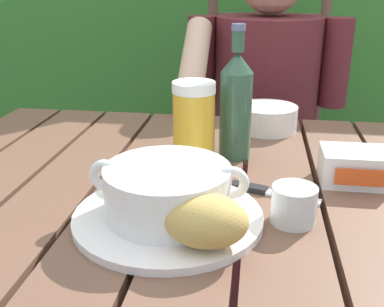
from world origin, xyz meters
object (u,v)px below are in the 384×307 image
butter_tub (354,166)px  table_knife (265,191)px  beer_glass (194,124)px  water_glass_small (294,205)px  serving_plate (168,217)px  bread_roll (206,221)px  soup_bowl (168,189)px  beer_bottle (236,104)px  diner_bowl (267,118)px  chair_near_diner (261,151)px  person_eating (264,110)px

butter_tub → table_knife: (-0.15, -0.07, -0.03)m
butter_tub → table_knife: bearing=-155.7°
beer_glass → water_glass_small: 0.27m
serving_plate → bread_roll: bearing=-49.4°
soup_bowl → water_glass_small: bearing=6.5°
beer_glass → table_knife: (0.14, -0.11, -0.08)m
beer_bottle → diner_bowl: beer_bottle is taller
serving_plate → table_knife: size_ratio=1.87×
beer_bottle → butter_tub: bearing=-23.5°
beer_glass → water_glass_small: bearing=-48.7°
serving_plate → diner_bowl: bearing=71.8°
serving_plate → water_glass_small: water_glass_small is taller
soup_bowl → beer_glass: size_ratio=1.45×
butter_tub → table_knife: butter_tub is taller
water_glass_small → serving_plate: bearing=-173.5°
beer_bottle → diner_bowl: 0.21m
beer_glass → butter_tub: (0.29, -0.04, -0.05)m
butter_tub → diner_bowl: bearing=118.3°
diner_bowl → beer_bottle: bearing=-110.3°
bread_roll → beer_bottle: bearing=87.0°
chair_near_diner → diner_bowl: size_ratio=7.45×
chair_near_diner → soup_bowl: size_ratio=4.36×
bread_roll → beer_glass: size_ratio=0.69×
person_eating → beer_glass: (-0.14, -0.57, 0.13)m
water_glass_small → soup_bowl: bearing=-173.5°
person_eating → chair_near_diner: bearing=89.2°
beer_glass → water_glass_small: beer_glass is taller
serving_plate → water_glass_small: bearing=6.5°
chair_near_diner → serving_plate: bearing=-98.6°
table_knife → diner_bowl: diner_bowl is taller
beer_glass → beer_bottle: beer_bottle is taller
beer_glass → beer_bottle: 0.10m
beer_glass → diner_bowl: 0.28m
person_eating → water_glass_small: 0.78m
person_eating → bread_roll: size_ratio=10.62×
chair_near_diner → beer_glass: size_ratio=6.33×
beer_bottle → water_glass_small: size_ratio=3.90×
person_eating → butter_tub: size_ratio=10.20×
person_eating → bread_roll: bearing=-95.4°
soup_bowl → table_knife: soup_bowl is taller
serving_plate → beer_glass: bearing=87.9°
chair_near_diner → soup_bowl: bearing=-98.6°
soup_bowl → table_knife: size_ratio=1.56×
chair_near_diner → soup_bowl: (-0.15, -1.00, 0.31)m
beer_bottle → soup_bowl: bearing=-106.8°
person_eating → table_knife: (-0.00, -0.68, 0.05)m
butter_tub → bread_roll: bearing=-132.2°
table_knife → diner_bowl: size_ratio=1.10×
beer_glass → beer_bottle: (0.08, 0.05, 0.03)m
bread_roll → beer_bottle: size_ratio=0.43×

